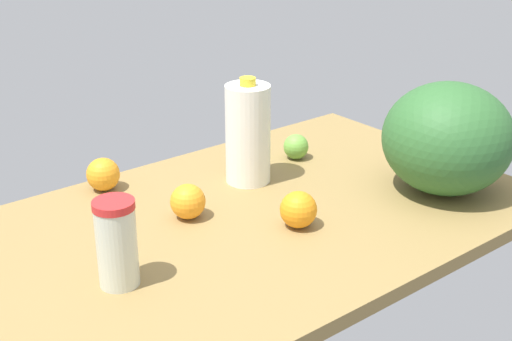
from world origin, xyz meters
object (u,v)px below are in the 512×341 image
(orange_far_back, at_px, (103,174))
(orange_beside_bowl, at_px, (188,201))
(tumbler_cup, at_px, (117,243))
(orange_loose, at_px, (298,210))
(lime_near_front, at_px, (296,147))
(watermelon, at_px, (447,138))
(milk_jug, at_px, (248,134))

(orange_far_back, distance_m, orange_beside_bowl, 0.25)
(tumbler_cup, height_order, orange_loose, tumbler_cup)
(tumbler_cup, height_order, lime_near_front, tumbler_cup)
(watermelon, bearing_deg, lime_near_front, 110.74)
(tumbler_cup, xyz_separation_m, orange_far_back, (0.17, 0.38, -0.04))
(tumbler_cup, relative_size, orange_far_back, 2.13)
(orange_loose, xyz_separation_m, orange_beside_bowl, (-0.15, 0.17, -0.00))
(watermelon, distance_m, lime_near_front, 0.39)
(tumbler_cup, bearing_deg, orange_far_back, 66.07)
(milk_jug, relative_size, orange_beside_bowl, 3.34)
(tumbler_cup, bearing_deg, orange_beside_bowl, 30.24)
(orange_far_back, bearing_deg, watermelon, -38.88)
(milk_jug, height_order, lime_near_front, milk_jug)
(tumbler_cup, bearing_deg, orange_loose, -5.15)
(milk_jug, relative_size, lime_near_front, 3.94)
(milk_jug, xyz_separation_m, lime_near_front, (0.18, 0.03, -0.08))
(watermelon, distance_m, orange_far_back, 0.77)
(orange_far_back, bearing_deg, milk_jug, -29.75)
(orange_far_back, bearing_deg, tumbler_cup, -113.93)
(orange_loose, height_order, lime_near_front, orange_loose)
(watermelon, bearing_deg, tumbler_cup, 172.06)
(watermelon, xyz_separation_m, lime_near_front, (-0.13, 0.35, -0.09))
(tumbler_cup, distance_m, lime_near_front, 0.68)
(orange_loose, bearing_deg, tumbler_cup, 174.85)
(lime_near_front, bearing_deg, tumbler_cup, -158.93)
(watermelon, relative_size, lime_near_front, 4.58)
(lime_near_front, relative_size, orange_beside_bowl, 0.85)
(orange_far_back, bearing_deg, orange_beside_bowl, -73.42)
(watermelon, distance_m, orange_loose, 0.39)
(orange_loose, bearing_deg, lime_near_front, 48.95)
(tumbler_cup, distance_m, milk_jug, 0.50)
(milk_jug, distance_m, orange_far_back, 0.34)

